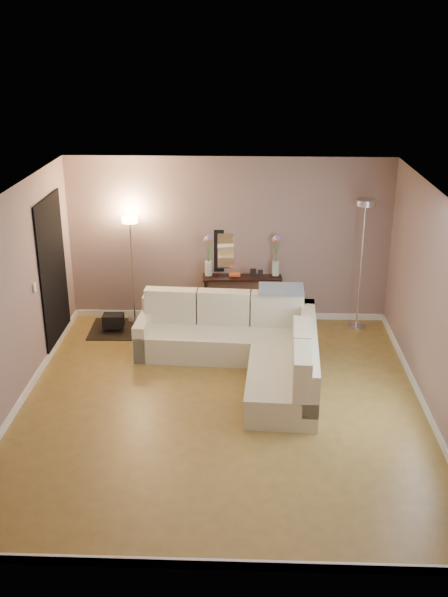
{
  "coord_description": "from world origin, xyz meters",
  "views": [
    {
      "loc": [
        0.3,
        -7.18,
        4.25
      ],
      "look_at": [
        0.0,
        0.8,
        1.1
      ],
      "focal_mm": 40.0,
      "sensor_mm": 36.0,
      "label": 1
    }
  ],
  "objects_px": {
    "sectional_sofa": "(247,345)",
    "floor_lamp_unlit": "(363,239)",
    "floor_lamp_lit": "(131,249)",
    "console_table": "(237,296)"
  },
  "relations": [
    {
      "from": "console_table",
      "to": "floor_lamp_lit",
      "type": "bearing_deg",
      "value": -177.36
    },
    {
      "from": "console_table",
      "to": "floor_lamp_unlit",
      "type": "bearing_deg",
      "value": -5.28
    },
    {
      "from": "floor_lamp_unlit",
      "to": "floor_lamp_lit",
      "type": "bearing_deg",
      "value": 178.39
    },
    {
      "from": "floor_lamp_lit",
      "to": "sectional_sofa",
      "type": "bearing_deg",
      "value": -40.11
    },
    {
      "from": "sectional_sofa",
      "to": "console_table",
      "type": "relative_size",
      "value": 2.04
    },
    {
      "from": "sectional_sofa",
      "to": "floor_lamp_unlit",
      "type": "distance_m",
      "value": 2.48
    },
    {
      "from": "floor_lamp_lit",
      "to": "floor_lamp_unlit",
      "type": "bearing_deg",
      "value": -1.61
    },
    {
      "from": "sectional_sofa",
      "to": "floor_lamp_unlit",
      "type": "bearing_deg",
      "value": 39.53
    },
    {
      "from": "sectional_sofa",
      "to": "floor_lamp_lit",
      "type": "bearing_deg",
      "value": 139.89
    },
    {
      "from": "floor_lamp_unlit",
      "to": "console_table",
      "type": "bearing_deg",
      "value": 174.72
    }
  ]
}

